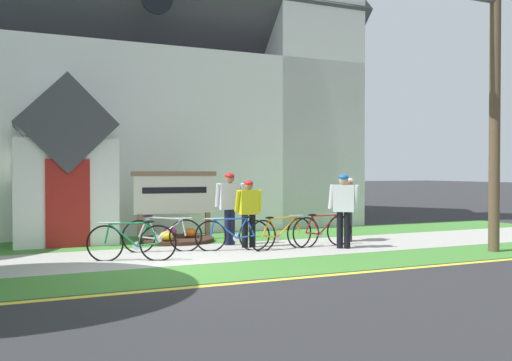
# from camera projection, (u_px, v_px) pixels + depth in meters

# --- Properties ---
(ground) EXTENTS (140.00, 140.00, 0.00)m
(ground) POSITION_uv_depth(u_px,v_px,m) (131.00, 244.00, 13.68)
(ground) COLOR #2B2B2D
(sidewalk_slab) EXTENTS (32.00, 2.71, 0.01)m
(sidewalk_slab) POSITION_uv_depth(u_px,v_px,m) (197.00, 254.00, 11.97)
(sidewalk_slab) COLOR #A8A59E
(sidewalk_slab) RESTS_ON ground
(grass_verge) EXTENTS (32.00, 1.78, 0.01)m
(grass_verge) POSITION_uv_depth(u_px,v_px,m) (234.00, 271.00, 9.91)
(grass_verge) COLOR #427F33
(grass_verge) RESTS_ON ground
(church_lawn) EXTENTS (24.00, 2.40, 0.01)m
(church_lawn) POSITION_uv_depth(u_px,v_px,m) (168.00, 240.00, 14.31)
(church_lawn) COLOR #427F33
(church_lawn) RESTS_ON ground
(curb_paint_stripe) EXTENTS (28.00, 0.16, 0.01)m
(curb_paint_stripe) POSITION_uv_depth(u_px,v_px,m) (257.00, 282.00, 8.96)
(curb_paint_stripe) COLOR yellow
(curb_paint_stripe) RESTS_ON ground
(church_building) EXTENTS (14.45, 11.55, 13.38)m
(church_building) POSITION_uv_depth(u_px,v_px,m) (139.00, 82.00, 19.67)
(church_building) COLOR white
(church_building) RESTS_ON ground
(church_sign) EXTENTS (2.25, 0.18, 1.81)m
(church_sign) POSITION_uv_depth(u_px,v_px,m) (175.00, 195.00, 14.26)
(church_sign) COLOR #7F6047
(church_sign) RESTS_ON ground
(flower_bed) EXTENTS (1.87, 1.87, 0.34)m
(flower_bed) POSITION_uv_depth(u_px,v_px,m) (177.00, 238.00, 14.03)
(flower_bed) COLOR #382319
(flower_bed) RESTS_ON ground
(bicycle_green) EXTENTS (1.67, 0.49, 0.81)m
(bicycle_green) POSITION_uv_depth(u_px,v_px,m) (233.00, 235.00, 12.41)
(bicycle_green) COLOR black
(bicycle_green) RESTS_ON ground
(bicycle_black) EXTENTS (1.74, 0.43, 0.86)m
(bicycle_black) POSITION_uv_depth(u_px,v_px,m) (162.00, 235.00, 12.22)
(bicycle_black) COLOR black
(bicycle_black) RESTS_ON ground
(bicycle_silver) EXTENTS (1.77, 0.39, 0.80)m
(bicycle_silver) POSITION_uv_depth(u_px,v_px,m) (281.00, 233.00, 12.65)
(bicycle_silver) COLOR black
(bicycle_silver) RESTS_ON ground
(bicycle_orange) EXTENTS (1.73, 0.21, 0.82)m
(bicycle_orange) POSITION_uv_depth(u_px,v_px,m) (323.00, 231.00, 13.15)
(bicycle_orange) COLOR black
(bicycle_orange) RESTS_ON ground
(bicycle_yellow) EXTENTS (1.70, 0.69, 0.84)m
(bicycle_yellow) POSITION_uv_depth(u_px,v_px,m) (132.00, 242.00, 10.99)
(bicycle_yellow) COLOR black
(bicycle_yellow) RESTS_ON ground
(cyclist_in_blue_jersey) EXTENTS (0.64, 0.28, 1.60)m
(cyclist_in_blue_jersey) POSITION_uv_depth(u_px,v_px,m) (249.00, 209.00, 12.93)
(cyclist_in_blue_jersey) COLOR black
(cyclist_in_blue_jersey) RESTS_ON ground
(cyclist_in_yellow_jersey) EXTENTS (0.53, 0.57, 1.75)m
(cyclist_in_yellow_jersey) POSITION_uv_depth(u_px,v_px,m) (344.00, 205.00, 12.76)
(cyclist_in_yellow_jersey) COLOR black
(cyclist_in_yellow_jersey) RESTS_ON ground
(cyclist_in_red_jersey) EXTENTS (0.68, 0.31, 1.77)m
(cyclist_in_red_jersey) POSITION_uv_depth(u_px,v_px,m) (230.00, 202.00, 13.35)
(cyclist_in_red_jersey) COLOR #191E38
(cyclist_in_red_jersey) RESTS_ON ground
(cyclist_in_white_jersey) EXTENTS (0.38, 0.62, 1.64)m
(cyclist_in_white_jersey) POSITION_uv_depth(u_px,v_px,m) (349.00, 204.00, 14.04)
(cyclist_in_white_jersey) COLOR #2D2D33
(cyclist_in_white_jersey) RESTS_ON ground
(utility_pole) EXTENTS (3.12, 0.28, 8.03)m
(utility_pole) POSITION_uv_depth(u_px,v_px,m) (492.00, 53.00, 12.21)
(utility_pole) COLOR brown
(utility_pole) RESTS_ON ground
(roadside_conifer) EXTENTS (3.99, 3.99, 6.85)m
(roadside_conifer) POSITION_uv_depth(u_px,v_px,m) (288.00, 107.00, 21.17)
(roadside_conifer) COLOR #3D2D1E
(roadside_conifer) RESTS_ON ground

